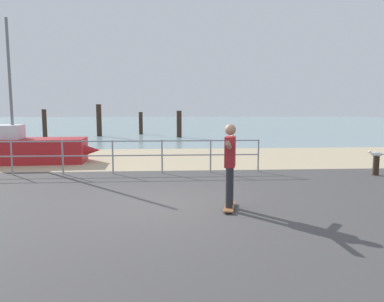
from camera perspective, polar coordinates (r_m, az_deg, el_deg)
The scene contains 13 objects.
ground_plane at distance 6.95m, azimuth -3.47°, elevation -10.50°, with size 24.00×10.00×0.04m, color #474444.
beach_strip at distance 14.78m, azimuth -3.56°, elevation -1.09°, with size 24.00×6.00×0.04m, color tan.
sea_surface at distance 42.68m, azimuth -3.61°, elevation 4.25°, with size 72.00×50.00×0.04m, color #849EA3.
railing_fence at distance 11.44m, azimuth -12.17°, elevation -0.14°, with size 9.04×0.05×1.05m.
sailboat at distance 14.62m, azimuth -24.14°, elevation 0.27°, with size 5.00×1.65×5.12m.
skateboard at distance 7.55m, azimuth 5.82°, elevation -8.56°, with size 0.38×0.82×0.08m.
skateboarder at distance 7.35m, azimuth 5.92°, elevation -1.42°, with size 0.43×1.43×1.65m.
bollard_short at distance 12.31m, azimuth 26.59°, elevation -2.11°, with size 0.18×0.18×0.58m, color #332319.
seagull at distance 12.26m, azimuth 26.61°, elevation -0.41°, with size 0.47×0.25×0.18m.
groyne_post_0 at distance 23.72m, azimuth -21.85°, elevation 3.76°, with size 0.26×0.26×1.87m, color #332319.
groyne_post_1 at distance 25.75m, azimuth -14.19°, elevation 4.62°, with size 0.34×0.34×2.17m, color #332319.
groyne_post_2 at distance 26.91m, azimuth -7.92°, elevation 4.27°, with size 0.28×0.28×1.62m, color #332319.
groyne_post_3 at distance 24.13m, azimuth -2.00°, elevation 4.18°, with size 0.33×0.33×1.75m, color #332319.
Camera 1 is at (-0.00, -7.63, 2.10)m, focal length 34.46 mm.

